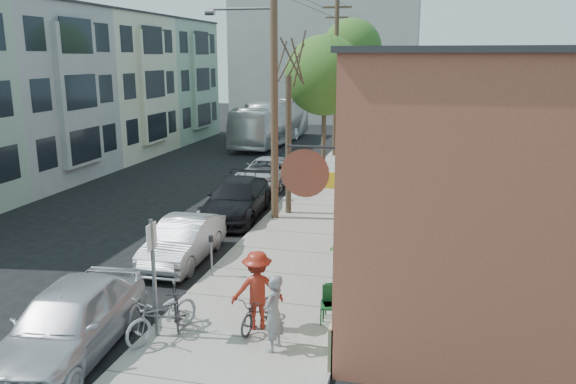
% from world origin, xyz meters
% --- Properties ---
extents(ground, '(120.00, 120.00, 0.00)m').
position_xyz_m(ground, '(0.00, 0.00, 0.00)').
color(ground, black).
extents(sidewalk, '(4.50, 58.00, 0.15)m').
position_xyz_m(sidewalk, '(4.25, 11.00, 0.07)').
color(sidewalk, gray).
rests_on(sidewalk, ground).
extents(cafe_building, '(6.60, 20.20, 6.61)m').
position_xyz_m(cafe_building, '(8.99, 4.99, 3.30)').
color(cafe_building, '#984B38').
rests_on(cafe_building, ground).
extents(apartment_row, '(6.30, 32.00, 9.00)m').
position_xyz_m(apartment_row, '(-11.85, 14.00, 4.50)').
color(apartment_row, '#95AC92').
rests_on(apartment_row, ground).
extents(end_cap_building, '(18.00, 8.00, 12.00)m').
position_xyz_m(end_cap_building, '(-2.00, 42.00, 6.00)').
color(end_cap_building, '#9F9F9A').
rests_on(end_cap_building, ground).
extents(sign_post, '(0.07, 0.45, 2.80)m').
position_xyz_m(sign_post, '(2.35, -4.40, 1.83)').
color(sign_post, slate).
rests_on(sign_post, sidewalk).
extents(parking_meter_near, '(0.14, 0.14, 1.24)m').
position_xyz_m(parking_meter_near, '(2.25, -0.69, 0.98)').
color(parking_meter_near, slate).
rests_on(parking_meter_near, sidewalk).
extents(parking_meter_far, '(0.14, 0.14, 1.24)m').
position_xyz_m(parking_meter_far, '(2.25, 8.76, 0.98)').
color(parking_meter_far, slate).
rests_on(parking_meter_far, sidewalk).
extents(utility_pole_near, '(3.57, 0.28, 10.00)m').
position_xyz_m(utility_pole_near, '(2.39, 5.69, 5.41)').
color(utility_pole_near, '#503A28').
rests_on(utility_pole_near, sidewalk).
extents(utility_pole_far, '(1.80, 0.28, 10.00)m').
position_xyz_m(utility_pole_far, '(2.45, 20.59, 5.34)').
color(utility_pole_far, '#503A28').
rests_on(utility_pole_far, sidewalk).
extents(tree_bare, '(0.24, 0.24, 5.55)m').
position_xyz_m(tree_bare, '(2.80, 6.53, 2.92)').
color(tree_bare, '#44392C').
rests_on(tree_bare, sidewalk).
extents(tree_leafy_mid, '(4.22, 4.22, 7.41)m').
position_xyz_m(tree_leafy_mid, '(2.80, 14.57, 5.44)').
color(tree_leafy_mid, '#44392C').
rests_on(tree_leafy_mid, sidewalk).
extents(tree_leafy_far, '(4.18, 4.18, 8.89)m').
position_xyz_m(tree_leafy_far, '(2.80, 25.17, 6.93)').
color(tree_leafy_far, '#44392C').
rests_on(tree_leafy_far, sidewalk).
extents(patio_chair_a, '(0.59, 0.59, 0.88)m').
position_xyz_m(patio_chair_a, '(6.11, -2.78, 0.59)').
color(patio_chair_a, '#113D1B').
rests_on(patio_chair_a, sidewalk).
extents(patio_chair_b, '(0.65, 0.65, 0.88)m').
position_xyz_m(patio_chair_b, '(6.14, -2.64, 0.59)').
color(patio_chair_b, '#113D1B').
rests_on(patio_chair_b, sidewalk).
extents(patron_grey, '(0.53, 0.70, 1.75)m').
position_xyz_m(patron_grey, '(5.12, -4.36, 1.02)').
color(patron_grey, slate).
rests_on(patron_grey, sidewalk).
extents(patron_green, '(0.76, 0.93, 1.78)m').
position_xyz_m(patron_green, '(5.91, 0.01, 1.04)').
color(patron_green, '#377930').
rests_on(patron_green, sidewalk).
extents(cyclist, '(1.40, 1.09, 1.90)m').
position_xyz_m(cyclist, '(4.48, -3.44, 1.10)').
color(cyclist, maroon).
rests_on(cyclist, sidewalk).
extents(cyclist_bike, '(0.82, 1.68, 0.85)m').
position_xyz_m(cyclist_bike, '(4.48, -3.44, 0.57)').
color(cyclist_bike, black).
rests_on(cyclist_bike, sidewalk).
extents(parked_bike_a, '(1.20, 1.68, 1.00)m').
position_xyz_m(parked_bike_a, '(2.53, -3.76, 0.65)').
color(parked_bike_a, black).
rests_on(parked_bike_a, sidewalk).
extents(parked_bike_b, '(1.48, 2.13, 1.06)m').
position_xyz_m(parked_bike_b, '(2.50, -4.40, 0.68)').
color(parked_bike_b, gray).
rests_on(parked_bike_b, sidewalk).
extents(car_0, '(2.43, 5.01, 1.65)m').
position_xyz_m(car_0, '(0.80, -5.43, 0.82)').
color(car_0, silver).
rests_on(car_0, ground).
extents(car_1, '(1.62, 4.30, 1.40)m').
position_xyz_m(car_1, '(0.80, 0.57, 0.70)').
color(car_1, '#ACADB4').
rests_on(car_1, ground).
extents(car_2, '(2.51, 5.42, 1.53)m').
position_xyz_m(car_2, '(0.80, 5.84, 0.77)').
color(car_2, black).
rests_on(car_2, ground).
extents(car_3, '(2.48, 5.06, 1.38)m').
position_xyz_m(car_3, '(0.39, 11.78, 0.69)').
color(car_3, silver).
rests_on(car_3, ground).
extents(bus, '(3.28, 11.50, 3.17)m').
position_xyz_m(bus, '(-3.08, 25.42, 1.58)').
color(bus, silver).
rests_on(bus, ground).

